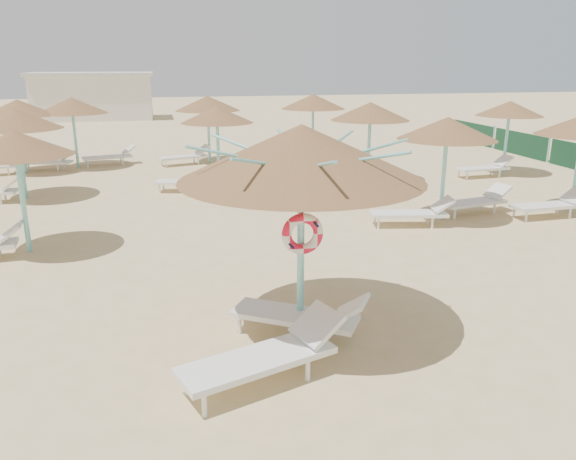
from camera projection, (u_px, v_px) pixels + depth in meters
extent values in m
plane|color=#DAB785|center=(269.00, 324.00, 8.92)|extent=(120.00, 120.00, 0.00)
cylinder|color=#79D3D3|center=(301.00, 250.00, 8.32)|extent=(0.11, 0.11, 2.66)
cone|color=brown|center=(301.00, 153.00, 7.91)|extent=(3.54, 3.54, 0.80)
cylinder|color=#79D3D3|center=(301.00, 171.00, 7.98)|extent=(0.20, 0.20, 0.12)
cylinder|color=#79D3D3|center=(356.00, 153.00, 8.09)|extent=(1.60, 0.04, 0.40)
cylinder|color=#79D3D3|center=(329.00, 148.00, 8.58)|extent=(1.16, 1.16, 0.40)
cylinder|color=#79D3D3|center=(289.00, 147.00, 8.68)|extent=(0.04, 1.60, 0.40)
cylinder|color=#79D3D3|center=(254.00, 151.00, 8.33)|extent=(1.16, 1.16, 0.40)
cylinder|color=#79D3D3|center=(244.00, 158.00, 7.75)|extent=(1.60, 0.04, 0.40)
cylinder|color=#79D3D3|center=(269.00, 164.00, 7.26)|extent=(1.16, 1.16, 0.40)
cylinder|color=#79D3D3|center=(317.00, 165.00, 7.16)|extent=(0.04, 1.60, 0.40)
cylinder|color=#79D3D3|center=(353.00, 161.00, 7.50)|extent=(1.16, 1.16, 0.40)
torus|color=red|center=(303.00, 234.00, 8.15)|extent=(0.62, 0.15, 0.62)
cylinder|color=white|center=(204.00, 405.00, 6.56)|extent=(0.07, 0.07, 0.30)
cylinder|color=white|center=(186.00, 383.00, 7.00)|extent=(0.07, 0.07, 0.30)
cylinder|color=white|center=(308.00, 370.00, 7.31)|extent=(0.07, 0.07, 0.30)
cylinder|color=white|center=(286.00, 352.00, 7.75)|extent=(0.07, 0.07, 0.30)
cube|color=white|center=(257.00, 360.00, 7.17)|extent=(2.17, 1.32, 0.09)
cube|color=white|center=(317.00, 324.00, 7.56)|extent=(0.71, 0.79, 0.40)
cylinder|color=white|center=(240.00, 325.00, 8.57)|extent=(0.06, 0.06, 0.28)
cylinder|color=white|center=(253.00, 312.00, 9.02)|extent=(0.06, 0.06, 0.28)
cylinder|color=white|center=(325.00, 340.00, 8.13)|extent=(0.06, 0.06, 0.28)
cylinder|color=white|center=(334.00, 325.00, 8.58)|extent=(0.06, 0.06, 0.28)
cube|color=white|center=(295.00, 316.00, 8.48)|extent=(1.94, 1.54, 0.08)
cube|color=white|center=(350.00, 309.00, 8.14)|extent=(0.73, 0.77, 0.36)
cylinder|color=#79D3D3|center=(23.00, 201.00, 11.99)|extent=(0.11, 0.11, 2.30)
cone|color=brown|center=(15.00, 143.00, 11.63)|extent=(2.34, 2.34, 0.53)
cylinder|color=#79D3D3|center=(16.00, 154.00, 11.70)|extent=(0.20, 0.20, 0.12)
cube|color=white|center=(10.00, 232.00, 11.80)|extent=(0.54, 0.64, 0.36)
cylinder|color=#79D3D3|center=(21.00, 161.00, 16.77)|extent=(0.11, 0.11, 2.30)
cone|color=brown|center=(15.00, 119.00, 16.41)|extent=(2.62, 2.62, 0.59)
cylinder|color=#79D3D3|center=(17.00, 127.00, 16.48)|extent=(0.20, 0.20, 0.12)
cylinder|color=white|center=(1.00, 200.00, 16.33)|extent=(0.06, 0.06, 0.28)
cylinder|color=white|center=(5.00, 196.00, 16.80)|extent=(0.06, 0.06, 0.28)
cube|color=white|center=(12.00, 183.00, 16.50)|extent=(0.49, 0.61, 0.36)
cylinder|color=#79D3D3|center=(75.00, 138.00, 21.73)|extent=(0.11, 0.11, 2.30)
cone|color=brown|center=(72.00, 105.00, 21.38)|extent=(2.65, 2.65, 0.60)
cylinder|color=#79D3D3|center=(72.00, 112.00, 21.44)|extent=(0.20, 0.20, 0.12)
cylinder|color=white|center=(23.00, 168.00, 21.19)|extent=(0.06, 0.06, 0.28)
cylinder|color=white|center=(29.00, 166.00, 21.67)|extent=(0.06, 0.06, 0.28)
cylinder|color=white|center=(58.00, 168.00, 21.17)|extent=(0.06, 0.06, 0.28)
cylinder|color=white|center=(63.00, 166.00, 21.65)|extent=(0.06, 0.06, 0.28)
cube|color=white|center=(46.00, 162.00, 21.37)|extent=(1.99, 1.05, 0.08)
cube|color=white|center=(67.00, 156.00, 21.29)|extent=(0.61, 0.70, 0.36)
cylinder|color=white|center=(88.00, 164.00, 21.98)|extent=(0.06, 0.06, 0.28)
cylinder|color=white|center=(86.00, 162.00, 22.41)|extent=(0.06, 0.06, 0.28)
cylinder|color=white|center=(123.00, 161.00, 22.56)|extent=(0.06, 0.06, 0.28)
cylinder|color=white|center=(121.00, 160.00, 22.98)|extent=(0.06, 0.06, 0.28)
cube|color=white|center=(107.00, 157.00, 22.48)|extent=(1.99, 1.05, 0.08)
cube|color=white|center=(128.00, 150.00, 22.78)|extent=(0.61, 0.70, 0.36)
cylinder|color=#79D3D3|center=(218.00, 153.00, 18.21)|extent=(0.11, 0.11, 2.30)
cone|color=brown|center=(217.00, 115.00, 17.86)|extent=(2.32, 2.32, 0.52)
cylinder|color=#79D3D3|center=(217.00, 122.00, 17.92)|extent=(0.20, 0.20, 0.12)
cylinder|color=white|center=(159.00, 189.00, 17.70)|extent=(0.06, 0.06, 0.28)
cylinder|color=white|center=(164.00, 186.00, 18.18)|extent=(0.06, 0.06, 0.28)
cylinder|color=white|center=(202.00, 189.00, 17.63)|extent=(0.06, 0.06, 0.28)
cylinder|color=white|center=(205.00, 186.00, 18.11)|extent=(0.06, 0.06, 0.28)
cube|color=white|center=(186.00, 182.00, 17.85)|extent=(2.00, 1.11, 0.08)
cube|color=white|center=(212.00, 175.00, 17.74)|extent=(0.63, 0.71, 0.36)
cylinder|color=white|center=(232.00, 184.00, 18.44)|extent=(0.06, 0.06, 0.28)
cylinder|color=white|center=(226.00, 181.00, 18.86)|extent=(0.06, 0.06, 0.28)
cylinder|color=white|center=(269.00, 180.00, 19.05)|extent=(0.06, 0.06, 0.28)
cylinder|color=white|center=(262.00, 177.00, 19.47)|extent=(0.06, 0.06, 0.28)
cube|color=white|center=(251.00, 175.00, 18.96)|extent=(2.00, 1.11, 0.08)
cube|color=white|center=(273.00, 166.00, 19.28)|extent=(0.63, 0.71, 0.36)
cylinder|color=#79D3D3|center=(209.00, 134.00, 22.88)|extent=(0.11, 0.11, 2.30)
cone|color=brown|center=(208.00, 103.00, 22.52)|extent=(2.60, 2.60, 0.59)
cylinder|color=#79D3D3|center=(208.00, 109.00, 22.59)|extent=(0.20, 0.20, 0.12)
cylinder|color=white|center=(166.00, 164.00, 21.98)|extent=(0.06, 0.06, 0.28)
cylinder|color=white|center=(162.00, 162.00, 22.40)|extent=(0.06, 0.06, 0.28)
cylinder|color=white|center=(198.00, 161.00, 22.62)|extent=(0.06, 0.06, 0.28)
cylinder|color=white|center=(194.00, 159.00, 23.03)|extent=(0.06, 0.06, 0.28)
cube|color=white|center=(183.00, 157.00, 22.51)|extent=(2.00, 1.14, 0.08)
cube|color=white|center=(203.00, 149.00, 22.84)|extent=(0.64, 0.71, 0.36)
cylinder|color=#79D3D3|center=(443.00, 176.00, 14.51)|extent=(0.11, 0.11, 2.30)
cone|color=brown|center=(447.00, 128.00, 14.16)|extent=(2.51, 2.51, 0.57)
cylinder|color=#79D3D3|center=(447.00, 138.00, 14.22)|extent=(0.20, 0.20, 0.12)
cylinder|color=white|center=(378.00, 223.00, 13.94)|extent=(0.06, 0.06, 0.28)
cylinder|color=white|center=(375.00, 218.00, 14.42)|extent=(0.06, 0.06, 0.28)
cylinder|color=white|center=(432.00, 223.00, 13.98)|extent=(0.06, 0.06, 0.28)
cylinder|color=white|center=(427.00, 218.00, 14.45)|extent=(0.06, 0.06, 0.28)
cube|color=white|center=(408.00, 214.00, 14.15)|extent=(1.98, 0.97, 0.08)
cube|color=white|center=(443.00, 204.00, 14.10)|extent=(0.59, 0.68, 0.36)
cylinder|color=white|center=(455.00, 214.00, 14.79)|extent=(0.06, 0.06, 0.28)
cylinder|color=white|center=(443.00, 210.00, 15.23)|extent=(0.06, 0.06, 0.28)
cylinder|color=white|center=(494.00, 209.00, 15.31)|extent=(0.06, 0.06, 0.28)
cylinder|color=white|center=(481.00, 205.00, 15.75)|extent=(0.06, 0.06, 0.28)
cube|color=white|center=(473.00, 202.00, 15.26)|extent=(1.98, 0.97, 0.08)
cube|color=white|center=(498.00, 191.00, 15.52)|extent=(0.59, 0.68, 0.36)
cylinder|color=#79D3D3|center=(369.00, 148.00, 19.28)|extent=(0.11, 0.11, 2.30)
cone|color=brown|center=(370.00, 111.00, 18.92)|extent=(2.67, 2.67, 0.60)
cylinder|color=#79D3D3|center=(370.00, 118.00, 18.99)|extent=(0.20, 0.20, 0.12)
cylinder|color=white|center=(317.00, 181.00, 18.80)|extent=(0.06, 0.06, 0.28)
cylinder|color=white|center=(318.00, 179.00, 19.28)|extent=(0.06, 0.06, 0.28)
cylinder|color=white|center=(358.00, 182.00, 18.67)|extent=(0.06, 0.06, 0.28)
cylinder|color=white|center=(357.00, 179.00, 19.15)|extent=(0.06, 0.06, 0.28)
cube|color=white|center=(341.00, 175.00, 18.91)|extent=(2.00, 1.18, 0.08)
cube|color=white|center=(367.00, 169.00, 18.76)|extent=(0.65, 0.72, 0.36)
cylinder|color=#79D3D3|center=(313.00, 131.00, 23.82)|extent=(0.11, 0.11, 2.30)
cone|color=brown|center=(313.00, 101.00, 23.46)|extent=(2.69, 2.69, 0.61)
cylinder|color=#79D3D3|center=(313.00, 107.00, 23.53)|extent=(0.20, 0.20, 0.12)
cylinder|color=white|center=(272.00, 159.00, 23.12)|extent=(0.06, 0.06, 0.28)
cylinder|color=white|center=(270.00, 157.00, 23.59)|extent=(0.06, 0.06, 0.28)
cylinder|color=white|center=(304.00, 158.00, 23.37)|extent=(0.06, 0.06, 0.28)
cylinder|color=white|center=(301.00, 156.00, 23.84)|extent=(0.06, 0.06, 0.28)
cube|color=white|center=(290.00, 153.00, 23.45)|extent=(1.92, 0.67, 0.08)
cube|color=white|center=(309.00, 147.00, 23.54)|extent=(0.50, 0.61, 0.36)
cylinder|color=white|center=(526.00, 217.00, 14.53)|extent=(0.06, 0.06, 0.28)
cylinder|color=white|center=(514.00, 212.00, 15.00)|extent=(0.06, 0.06, 0.28)
cylinder|color=white|center=(570.00, 213.00, 14.87)|extent=(0.06, 0.06, 0.28)
cylinder|color=white|center=(557.00, 209.00, 15.33)|extent=(0.06, 0.06, 0.28)
cube|color=white|center=(547.00, 206.00, 14.91)|extent=(1.92, 0.70, 0.08)
cube|color=white|center=(575.00, 195.00, 15.05)|extent=(0.51, 0.62, 0.36)
cylinder|color=#79D3D3|center=(506.00, 143.00, 20.48)|extent=(0.11, 0.11, 2.30)
cone|color=brown|center=(510.00, 108.00, 20.13)|extent=(2.36, 2.36, 0.53)
cylinder|color=#79D3D3|center=(509.00, 115.00, 20.19)|extent=(0.20, 0.20, 0.12)
cylinder|color=white|center=(467.00, 176.00, 19.72)|extent=(0.06, 0.06, 0.28)
cylinder|color=white|center=(459.00, 173.00, 20.17)|extent=(0.06, 0.06, 0.28)
cylinder|color=white|center=(499.00, 174.00, 20.10)|extent=(0.06, 0.06, 0.28)
cylinder|color=white|center=(491.00, 171.00, 20.55)|extent=(0.06, 0.06, 0.28)
cube|color=white|center=(483.00, 168.00, 20.12)|extent=(1.94, 0.77, 0.08)
cube|color=white|center=(503.00, 161.00, 20.29)|extent=(0.53, 0.64, 0.36)
cylinder|color=#79D3D3|center=(22.00, 142.00, 20.73)|extent=(0.11, 0.11, 2.30)
cone|color=brown|center=(18.00, 108.00, 20.37)|extent=(2.62, 2.62, 0.59)
cylinder|color=#79D3D3|center=(19.00, 114.00, 20.44)|extent=(0.20, 0.20, 0.12)
cylinder|color=white|center=(8.00, 172.00, 20.45)|extent=(0.06, 0.06, 0.28)
cylinder|color=white|center=(8.00, 170.00, 20.87)|extent=(0.06, 0.06, 0.28)
cube|color=white|center=(15.00, 159.00, 20.67)|extent=(0.62, 0.71, 0.36)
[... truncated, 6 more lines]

